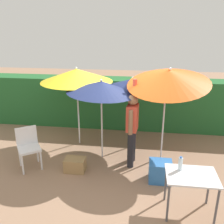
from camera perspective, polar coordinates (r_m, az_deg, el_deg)
ground_plane at (r=5.75m, az=-0.41°, el=-11.39°), size 24.00×24.00×0.00m
hedge_row at (r=7.41m, az=1.93°, el=2.10°), size 8.00×0.70×1.48m
umbrella_rainbow at (r=5.35m, az=12.82°, el=7.90°), size 1.80×1.78×2.31m
umbrella_orange at (r=6.07m, az=-8.17°, el=8.37°), size 1.74×1.74×2.00m
umbrella_yellow at (r=5.33m, az=-2.48°, el=5.71°), size 1.51×1.50×1.87m
umbrella_navy at (r=5.85m, az=4.75°, el=6.42°), size 1.46×1.46×1.81m
person_vendor at (r=5.29m, az=4.67°, el=-2.98°), size 0.25×0.56×1.88m
chair_plastic at (r=5.64m, az=-18.72°, el=-7.28°), size 0.61×0.61×0.89m
cooler_box at (r=5.13m, az=11.05°, el=-13.27°), size 0.45×0.37×0.42m
crate_cardboard at (r=5.42m, az=-8.50°, el=-11.93°), size 0.44×0.29×0.29m
folding_table at (r=4.26m, az=17.78°, el=-14.61°), size 0.80×0.60×0.72m
bottle_water at (r=4.23m, az=15.47°, el=-11.41°), size 0.07×0.07×0.24m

